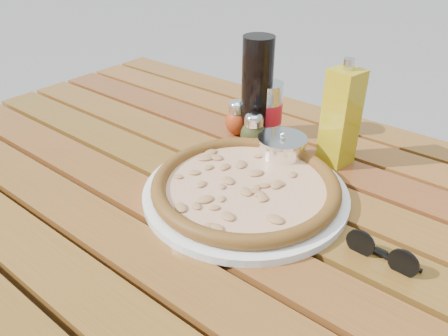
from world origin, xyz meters
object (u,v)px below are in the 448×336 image
Objects in this scene: olive_oil_cruet at (341,117)px; table at (217,219)px; soda_can at (267,110)px; pepper_shaker at (237,118)px; oregano_shaker at (253,132)px; parmesan_tin at (282,151)px; sunglasses at (382,253)px; pizza at (246,185)px; plate at (245,193)px; dark_bottle at (257,89)px.

table is at bearing -119.83° from olive_oil_cruet.
soda_can is at bearing 102.24° from table.
oregano_shaker is (0.07, -0.03, 0.00)m from pepper_shaker.
pepper_shaker is 0.85× the size of parmesan_tin.
pepper_shaker is 0.24m from olive_oil_cruet.
oregano_shaker is 0.07m from soda_can.
sunglasses is (0.26, -0.14, -0.01)m from parmesan_tin.
pizza is 1.77× the size of olive_oil_cruet.
soda_can is 0.18m from olive_oil_cruet.
olive_oil_cruet is (0.07, 0.21, 0.09)m from plate.
parmesan_tin reaches higher than pizza.
olive_oil_cruet reaches higher than plate.
plate is 0.25m from sunglasses.
soda_can is (-0.05, 0.23, 0.13)m from table.
dark_bottle is at bearing 121.15° from pizza.
parmesan_tin is (0.05, 0.14, 0.11)m from table.
oregano_shaker reaches higher than pizza.
pepper_shaker is at bearing 154.07° from oregano_shaker.
dark_bottle is 0.44m from sunglasses.
olive_oil_cruet is at bearing 6.26° from pepper_shaker.
parmesan_tin is 0.30m from sunglasses.
parmesan_tin reaches higher than plate.
oregano_shaker is 0.09m from parmesan_tin.
dark_bottle is 1.83× the size of soda_can.
soda_can reaches higher than sunglasses.
pepper_shaker reaches higher than parmesan_tin.
dark_bottle reaches higher than table.
olive_oil_cruet is (0.07, 0.21, 0.07)m from pizza.
parmesan_tin is at bearing 94.80° from plate.
pepper_shaker reaches higher than table.
olive_oil_cruet is at bearing 1.96° from dark_bottle.
pizza reaches higher than plate.
pizza is 0.25m from sunglasses.
parmesan_tin is at bearing -19.29° from pepper_shaker.
parmesan_tin is at bearing -32.14° from dark_bottle.
soda_can is (-0.11, 0.22, 0.04)m from pizza.
sunglasses is (0.18, -0.22, -0.08)m from olive_oil_cruet.
olive_oil_cruet reaches higher than parmesan_tin.
sunglasses is (0.25, -0.01, -0.01)m from pizza.
table is 6.67× the size of olive_oil_cruet.
oregano_shaker is 0.09m from dark_bottle.
plate is 0.97× the size of pizza.
pepper_shaker is 0.46m from sunglasses.
pepper_shaker is at bearing -173.74° from olive_oil_cruet.
plate is at bearing -85.20° from parmesan_tin.
oregano_shaker is at bearing 121.39° from plate.
soda_can is (0.01, 0.02, -0.05)m from dark_bottle.
sunglasses is at bearing -0.50° from table.
soda_can is 1.09× the size of sunglasses.
oregano_shaker is 0.39× the size of olive_oil_cruet.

